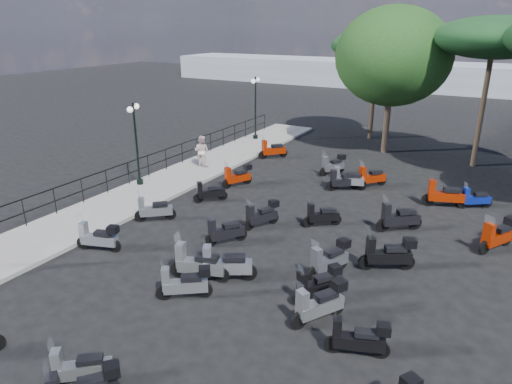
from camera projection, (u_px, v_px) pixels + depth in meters
The scene contains 35 objects.
ground at pixel (249, 240), 16.52m from camera, with size 120.00×120.00×0.00m, color black.
sidewalk at pixel (163, 185), 21.92m from camera, with size 3.00×30.00×0.15m, color slate.
railing at pixel (138, 166), 22.06m from camera, with size 0.04×26.04×1.10m.
lamp_post_1 at pixel (136, 139), 21.05m from camera, with size 0.64×1.06×3.88m.
lamp_post_2 at pixel (255, 104), 29.61m from camera, with size 0.47×1.17×4.04m.
pedestrian_far at pixel (202, 151), 24.24m from camera, with size 0.81×0.63×1.67m, color beige.
scooter_1 at pixel (98, 238), 15.58m from camera, with size 1.57×0.74×1.29m.
scooter_2 at pixel (154, 210), 17.98m from camera, with size 1.31×1.12×1.29m.
scooter_3 at pixel (210, 193), 19.91m from camera, with size 1.12×1.16×1.21m.
scooter_4 at pixel (237, 176), 21.79m from camera, with size 0.92×1.53×1.31m.
scooter_5 at pixel (273, 150), 26.34m from camera, with size 1.27×1.35×1.39m.
scooter_6 at pixel (80, 368), 9.79m from camera, with size 1.21×1.02×1.19m.
scooter_7 at pixel (198, 264), 13.79m from camera, with size 1.82×0.83×1.49m.
scooter_8 at pixel (225, 265), 13.76m from camera, with size 1.67×1.06×1.47m.
scooter_9 at pixel (262, 215), 17.42m from camera, with size 0.91×1.48×1.27m.
scooter_10 at pixel (343, 181), 21.29m from camera, with size 1.33×1.12×1.30m.
scooter_11 at pixel (333, 165), 23.53m from camera, with size 0.96×1.46×1.28m.
scooter_13 at pixel (185, 283), 12.85m from camera, with size 1.38×1.07×1.28m.
scooter_14 at pixel (318, 285), 12.81m from camera, with size 1.07×1.35×1.26m.
scooter_15 at pixel (225, 232), 16.07m from camera, with size 1.04×1.40×1.30m.
scooter_16 at pixel (347, 180), 21.38m from camera, with size 1.66×0.80×1.37m.
scooter_17 at pixel (371, 178), 21.71m from camera, with size 1.17×1.35×1.34m.
scooter_19 at pixel (358, 339), 10.63m from camera, with size 1.49×0.73×1.23m.
scooter_20 at pixel (320, 304), 11.85m from camera, with size 1.05×1.55×1.37m.
scooter_21 at pixel (329, 260), 14.08m from camera, with size 0.91×1.60×1.36m.
scooter_22 at pixel (321, 216), 17.50m from camera, with size 1.24×1.05×1.22m.
scooter_23 at pixel (444, 195), 19.34m from camera, with size 1.80×0.84×1.48m.
scooter_26 at pixel (388, 254), 14.36m from camera, with size 1.62×1.06×1.42m.
scooter_27 at pixel (398, 218), 17.08m from camera, with size 1.48×1.23×1.44m.
scooter_28 at pixel (498, 235), 15.64m from camera, with size 1.08×1.62×1.42m.
scooter_29 at pixel (475, 199), 19.23m from camera, with size 1.29×0.91×1.18m.
broadleaf_tree at pixel (393, 57), 25.83m from camera, with size 6.55×6.55×8.39m.
pine_0 at pixel (494, 38), 22.77m from camera, with size 6.06×6.06×7.77m.
pine_2 at pixel (378, 46), 29.00m from camera, with size 5.93×5.93×7.08m.
distant_hills at pixel (443, 77), 52.83m from camera, with size 70.00×8.00×3.00m, color gray.
Camera 1 is at (7.49, -12.86, 7.37)m, focal length 32.00 mm.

